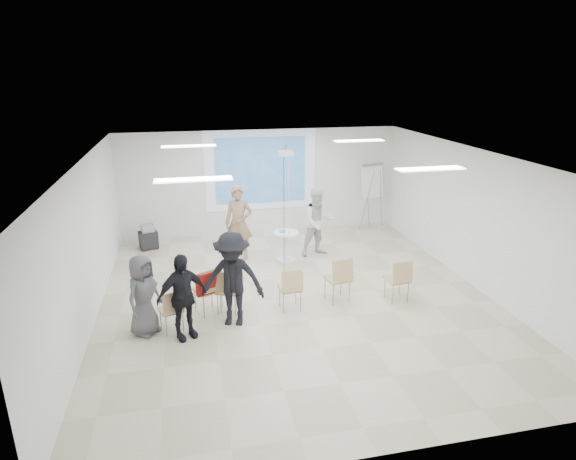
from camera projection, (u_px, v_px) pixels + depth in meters
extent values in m
cube|color=beige|center=(296.00, 300.00, 10.20)|extent=(8.00, 9.00, 0.10)
cube|color=white|center=(297.00, 154.00, 9.21)|extent=(8.00, 9.00, 0.10)
cube|color=silver|center=(261.00, 182.00, 13.92)|extent=(8.00, 0.10, 3.00)
cube|color=silver|center=(83.00, 245.00, 8.89)|extent=(0.10, 9.00, 3.00)
cube|color=silver|center=(476.00, 218.00, 10.52)|extent=(0.10, 9.00, 3.00)
cube|color=silver|center=(261.00, 170.00, 13.75)|extent=(3.20, 0.01, 2.30)
cube|color=#3066A3|center=(261.00, 170.00, 13.74)|extent=(2.60, 0.01, 1.90)
cylinder|color=white|center=(286.00, 260.00, 12.14)|extent=(0.47, 0.47, 0.05)
cylinder|color=white|center=(286.00, 247.00, 12.03)|extent=(0.13, 0.13, 0.69)
cylinder|color=white|center=(286.00, 233.00, 11.92)|extent=(0.65, 0.65, 0.04)
cube|color=silver|center=(288.00, 232.00, 11.89)|extent=(0.24, 0.19, 0.01)
cube|color=#4182C3|center=(282.00, 231.00, 11.95)|extent=(0.15, 0.21, 0.02)
imported|color=#96735C|center=(239.00, 218.00, 11.95)|extent=(0.90, 0.72, 2.15)
imported|color=silver|center=(318.00, 218.00, 12.24)|extent=(1.08, 0.93, 1.98)
cube|color=white|center=(244.00, 202.00, 12.11)|extent=(0.06, 0.11, 0.04)
cube|color=white|center=(309.00, 203.00, 12.33)|extent=(0.07, 0.13, 0.04)
cube|color=tan|center=(171.00, 310.00, 8.78)|extent=(0.50, 0.50, 0.04)
cube|color=tan|center=(173.00, 303.00, 8.56)|extent=(0.39, 0.21, 0.37)
cylinder|color=#96999E|center=(166.00, 326.00, 8.65)|extent=(0.03, 0.03, 0.41)
cylinder|color=#94989C|center=(183.00, 322.00, 8.80)|extent=(0.03, 0.03, 0.41)
cylinder|color=#94979C|center=(161.00, 319.00, 8.90)|extent=(0.03, 0.03, 0.41)
cylinder|color=gray|center=(177.00, 315.00, 9.06)|extent=(0.03, 0.03, 0.41)
cube|color=tan|center=(207.00, 290.00, 9.42)|extent=(0.60, 0.60, 0.04)
cube|color=tan|center=(212.00, 281.00, 9.17)|extent=(0.45, 0.27, 0.43)
cylinder|color=gray|center=(204.00, 307.00, 9.26)|extent=(0.03, 0.03, 0.48)
cylinder|color=gray|center=(221.00, 302.00, 9.47)|extent=(0.03, 0.03, 0.48)
cylinder|color=gray|center=(195.00, 300.00, 9.54)|extent=(0.03, 0.03, 0.48)
cylinder|color=gray|center=(212.00, 295.00, 9.75)|extent=(0.03, 0.03, 0.48)
cube|color=tan|center=(228.00, 290.00, 9.47)|extent=(0.54, 0.54, 0.04)
cube|color=tan|center=(225.00, 283.00, 9.20)|extent=(0.43, 0.22, 0.41)
cylinder|color=gray|center=(218.00, 304.00, 9.40)|extent=(0.03, 0.03, 0.45)
cylinder|color=gray|center=(235.00, 305.00, 9.37)|extent=(0.03, 0.03, 0.45)
cylinder|color=#909398|center=(222.00, 297.00, 9.73)|extent=(0.03, 0.03, 0.45)
cylinder|color=gray|center=(239.00, 297.00, 9.69)|extent=(0.03, 0.03, 0.45)
cube|color=tan|center=(290.00, 288.00, 9.57)|extent=(0.44, 0.44, 0.04)
cube|color=tan|center=(293.00, 281.00, 9.30)|extent=(0.43, 0.10, 0.40)
cylinder|color=#93969B|center=(284.00, 303.00, 9.44)|extent=(0.02, 0.02, 0.44)
cylinder|color=gray|center=(300.00, 301.00, 9.53)|extent=(0.02, 0.02, 0.44)
cylinder|color=gray|center=(280.00, 296.00, 9.76)|extent=(0.02, 0.02, 0.44)
cylinder|color=gray|center=(296.00, 294.00, 9.84)|extent=(0.02, 0.02, 0.44)
cube|color=tan|center=(338.00, 279.00, 9.91)|extent=(0.53, 0.53, 0.04)
cube|color=tan|center=(343.00, 270.00, 9.63)|extent=(0.47, 0.17, 0.44)
cylinder|color=gray|center=(333.00, 295.00, 9.76)|extent=(0.03, 0.03, 0.48)
cylinder|color=gray|center=(349.00, 292.00, 9.89)|extent=(0.03, 0.03, 0.48)
cylinder|color=#94979C|center=(325.00, 287.00, 10.09)|extent=(0.03, 0.03, 0.48)
cylinder|color=gray|center=(341.00, 285.00, 10.22)|extent=(0.03, 0.03, 0.48)
cube|color=tan|center=(397.00, 280.00, 9.94)|extent=(0.46, 0.46, 0.04)
cube|color=tan|center=(403.00, 272.00, 9.67)|extent=(0.44, 0.12, 0.41)
cylinder|color=#97999F|center=(393.00, 295.00, 9.81)|extent=(0.02, 0.02, 0.45)
cylinder|color=gray|center=(408.00, 292.00, 9.90)|extent=(0.02, 0.02, 0.45)
cylinder|color=#94979C|center=(385.00, 288.00, 10.13)|extent=(0.02, 0.02, 0.45)
cylinder|color=gray|center=(400.00, 286.00, 10.22)|extent=(0.02, 0.02, 0.45)
cube|color=#9E1813|center=(207.00, 284.00, 9.14)|extent=(0.45, 0.28, 0.43)
imported|color=black|center=(228.00, 288.00, 9.48)|extent=(0.40, 0.34, 0.03)
imported|color=black|center=(182.00, 291.00, 8.40)|extent=(1.23, 1.01, 1.83)
imported|color=black|center=(232.00, 273.00, 8.83)|extent=(1.49, 1.09, 2.06)
imported|color=#56555A|center=(143.00, 291.00, 8.56)|extent=(0.94, 0.99, 1.70)
cylinder|color=gray|center=(367.00, 201.00, 14.13)|extent=(0.38, 0.14, 1.81)
cylinder|color=gray|center=(381.00, 199.00, 14.35)|extent=(0.29, 0.29, 1.81)
cylinder|color=gray|center=(367.00, 197.00, 14.52)|extent=(0.12, 0.40, 1.80)
cube|color=white|center=(372.00, 180.00, 14.17)|extent=(0.74, 0.38, 1.01)
cube|color=gray|center=(373.00, 165.00, 14.06)|extent=(0.73, 0.24, 0.07)
cube|color=black|center=(148.00, 240.00, 12.89)|extent=(0.54, 0.48, 0.46)
cube|color=#97999F|center=(147.00, 228.00, 12.78)|extent=(0.39, 0.36, 0.20)
cylinder|color=black|center=(144.00, 250.00, 12.76)|extent=(0.07, 0.07, 0.05)
cylinder|color=black|center=(157.00, 248.00, 12.93)|extent=(0.07, 0.07, 0.05)
cylinder|color=black|center=(141.00, 247.00, 12.99)|extent=(0.07, 0.07, 0.05)
cylinder|color=black|center=(155.00, 245.00, 13.16)|extent=(0.07, 0.07, 0.05)
cube|color=white|center=(286.00, 153.00, 10.70)|extent=(0.30, 0.25, 0.10)
cylinder|color=gray|center=(286.00, 148.00, 10.66)|extent=(0.04, 0.04, 0.14)
cylinder|color=black|center=(284.00, 216.00, 11.06)|extent=(0.01, 0.01, 2.77)
cylinder|color=white|center=(288.00, 216.00, 11.07)|extent=(0.01, 0.01, 2.77)
cube|color=white|center=(189.00, 146.00, 10.69)|extent=(1.20, 0.30, 0.02)
cube|color=white|center=(359.00, 141.00, 11.49)|extent=(1.20, 0.30, 0.02)
cube|color=white|center=(193.00, 179.00, 7.44)|extent=(1.20, 0.30, 0.02)
cube|color=white|center=(430.00, 169.00, 8.25)|extent=(1.20, 0.30, 0.02)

